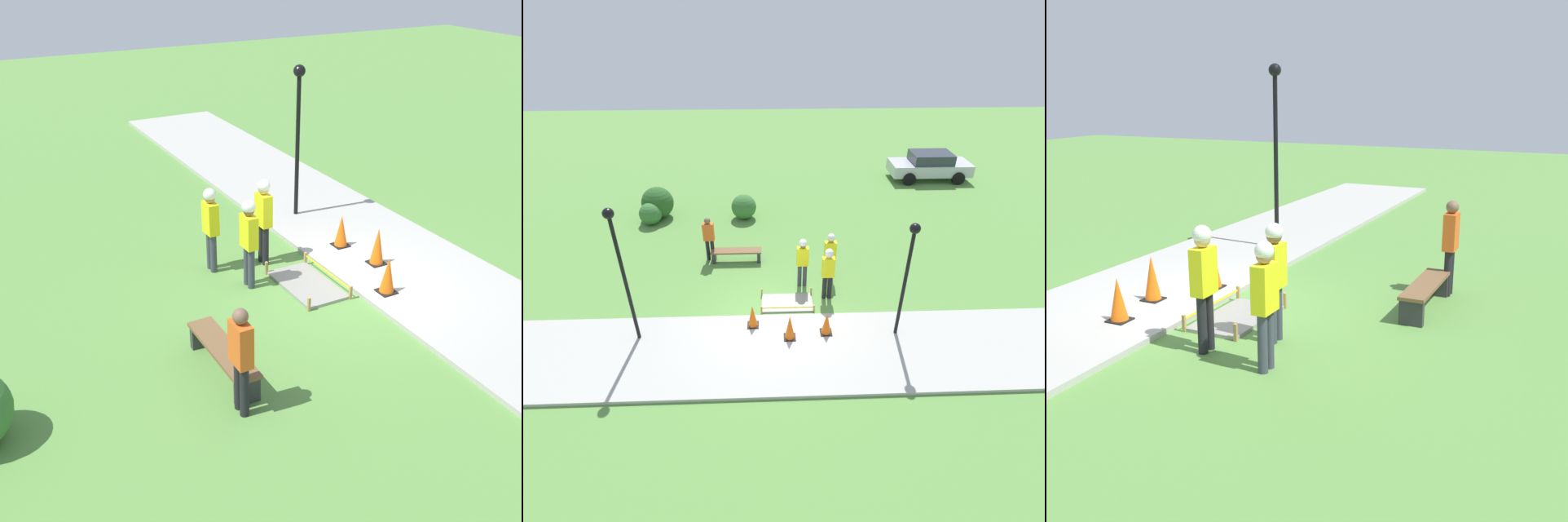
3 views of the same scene
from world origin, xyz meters
TOP-DOWN VIEW (x-y plane):
  - ground_plane at (0.00, 0.00)m, footprint 60.00×60.00m
  - sidewalk at (0.00, -1.58)m, footprint 28.00×3.15m
  - wet_concrete_patch at (0.47, 0.66)m, footprint 1.71×0.99m
  - traffic_cone_near_patch at (-0.61, -0.48)m, footprint 0.34×0.34m
  - traffic_cone_far_patch at (0.47, -1.05)m, footprint 0.34×0.34m
  - traffic_cone_sidewalk_edge at (1.55, -0.88)m, footprint 0.34×0.34m
  - park_bench at (-1.33, 3.35)m, footprint 1.89×0.44m
  - worker_supervisor at (1.79, 0.94)m, footprint 0.40×0.27m
  - worker_assistant at (1.03, 1.67)m, footprint 0.40×0.26m
  - worker_trainee at (2.01, 2.04)m, footprint 0.40×0.26m
  - bystander_in_orange_shirt at (-2.33, 3.52)m, footprint 0.40×0.23m
  - lamppost_near at (3.60, -0.94)m, footprint 0.28×0.28m
  - lamppost_far at (-3.91, -0.87)m, footprint 0.28×0.28m
  - parked_car_silver at (8.85, 11.67)m, footprint 4.33×2.04m
  - shrub_rounded_near at (-5.11, 7.32)m, footprint 1.42×1.42m
  - shrub_rounded_mid at (-5.31, 6.63)m, footprint 0.97×0.97m
  - shrub_rounded_far at (-1.21, 7.05)m, footprint 1.12×1.12m

SIDE VIEW (x-z plane):
  - ground_plane at x=0.00m, z-range 0.00..0.00m
  - wet_concrete_patch at x=0.47m, z-range -0.11..0.17m
  - sidewalk at x=0.00m, z-range 0.00..0.10m
  - park_bench at x=-1.33m, z-range 0.10..0.58m
  - traffic_cone_sidewalk_edge at x=1.55m, z-range 0.10..0.81m
  - traffic_cone_near_patch at x=-0.61m, z-range 0.10..0.84m
  - shrub_rounded_mid at x=-5.31m, z-range 0.00..0.97m
  - traffic_cone_far_patch at x=0.47m, z-range 0.10..0.90m
  - shrub_rounded_far at x=-1.21m, z-range 0.00..1.12m
  - shrub_rounded_near at x=-5.11m, z-range 0.00..1.42m
  - parked_car_silver at x=8.85m, z-range 0.03..1.51m
  - bystander_in_orange_shirt at x=-2.33m, z-range 0.12..1.88m
  - worker_trainee at x=2.01m, z-range 0.18..1.99m
  - worker_assistant at x=1.03m, z-range 0.19..2.02m
  - worker_supervisor at x=1.79m, z-range 0.20..2.08m
  - lamppost_near at x=3.60m, z-range 0.68..4.28m
  - lamppost_far at x=-3.91m, z-range 0.72..4.82m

